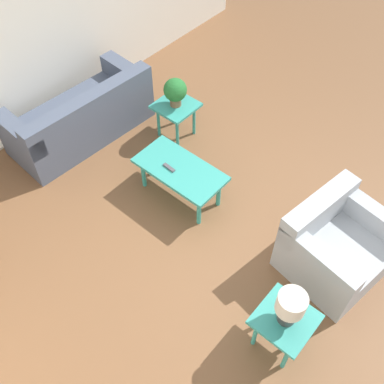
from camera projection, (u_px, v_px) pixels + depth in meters
name	position (u px, v px, depth m)	size (l,w,h in m)	color
ground_plane	(238.00, 221.00, 5.06)	(14.00, 14.00, 0.00)	brown
wall_right	(40.00, 16.00, 5.30)	(0.12, 7.20, 2.70)	silver
sofa	(82.00, 118.00, 5.73)	(0.92, 1.88, 0.78)	#4C566B
armchair	(335.00, 246.00, 4.48)	(1.00, 1.07, 0.80)	#A8ADB2
coffee_table	(180.00, 172.00, 5.00)	(1.03, 0.53, 0.46)	teal
side_table_plant	(176.00, 110.00, 5.65)	(0.49, 0.49, 0.49)	teal
side_table_lamp	(284.00, 323.00, 3.86)	(0.49, 0.49, 0.49)	teal
potted_plant	(175.00, 91.00, 5.43)	(0.29, 0.29, 0.37)	brown
table_lamp	(290.00, 307.00, 3.62)	(0.25, 0.25, 0.38)	#333333
remote_control	(169.00, 168.00, 4.95)	(0.16, 0.05, 0.02)	#4C4C51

